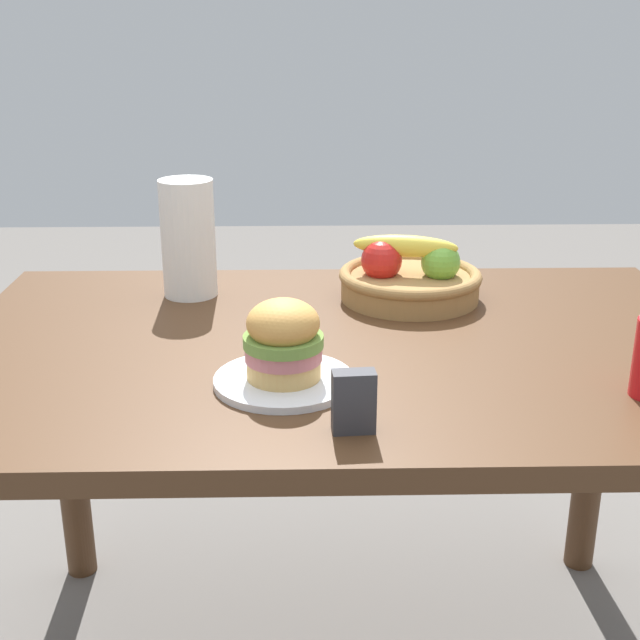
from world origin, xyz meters
name	(u,v)px	position (x,y,z in m)	size (l,w,h in m)	color
dining_table	(341,392)	(0.00, 0.00, 0.65)	(1.40, 0.90, 0.75)	#4C301C
plate	(284,381)	(-0.10, -0.18, 0.76)	(0.22, 0.22, 0.01)	white
sandwich	(283,340)	(-0.10, -0.18, 0.82)	(0.13, 0.13, 0.13)	#DBAD60
fruit_basket	(409,278)	(0.15, 0.23, 0.79)	(0.29, 0.29, 0.14)	#9E7542
paper_towel_roll	(188,238)	(-0.30, 0.27, 0.87)	(0.11, 0.11, 0.24)	white
napkin_holder	(351,402)	(0.00, -0.35, 0.80)	(0.06, 0.03, 0.09)	#333338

